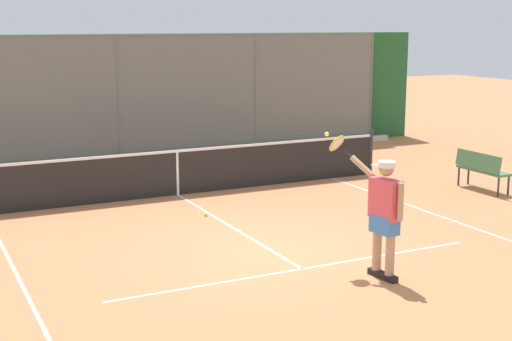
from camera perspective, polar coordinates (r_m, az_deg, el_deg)
ground_plane at (r=11.66m, az=1.24°, el=-6.30°), size 60.00×60.00×0.00m
court_line_markings at (r=10.64m, az=4.32°, el=-8.08°), size 7.67×9.60×0.01m
fence_backdrop at (r=19.86m, az=-11.18°, el=5.66°), size 18.75×1.37×3.27m
tennis_net at (r=15.35m, az=-6.16°, el=-0.11°), size 9.86×0.09×1.07m
tennis_player at (r=10.34m, az=9.95°, el=-3.04°), size 0.59×1.37×1.99m
tennis_ball_near_net at (r=13.73m, az=-3.95°, el=-3.44°), size 0.07×0.07×0.07m
courtside_bench at (r=16.39m, az=17.18°, el=0.24°), size 0.40×1.30×0.84m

